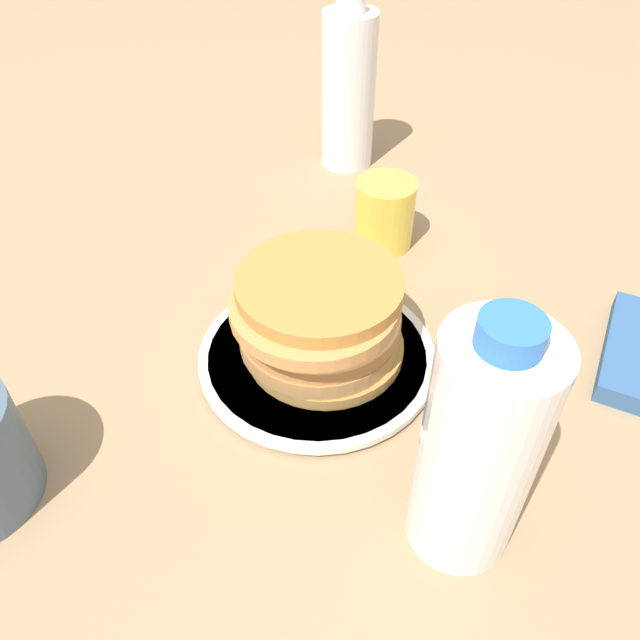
% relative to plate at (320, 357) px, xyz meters
% --- Properties ---
extents(ground_plane, '(4.00, 4.00, 0.00)m').
position_rel_plate_xyz_m(ground_plane, '(-0.03, 0.00, -0.01)').
color(ground_plane, '#9E7F5B').
extents(plate, '(0.22, 0.22, 0.01)m').
position_rel_plate_xyz_m(plate, '(0.00, 0.00, 0.00)').
color(plate, silver).
rests_on(plate, ground_plane).
extents(pancake_stack, '(0.16, 0.16, 0.08)m').
position_rel_plate_xyz_m(pancake_stack, '(0.00, 0.00, 0.05)').
color(pancake_stack, '#AF8342').
rests_on(pancake_stack, plate).
extents(juice_glass, '(0.07, 0.07, 0.08)m').
position_rel_plate_xyz_m(juice_glass, '(0.21, 0.00, 0.03)').
color(juice_glass, yellow).
rests_on(juice_glass, ground_plane).
extents(water_bottle_near, '(0.07, 0.07, 0.22)m').
position_rel_plate_xyz_m(water_bottle_near, '(0.38, 0.11, 0.09)').
color(water_bottle_near, white).
rests_on(water_bottle_near, ground_plane).
extents(water_bottle_mid, '(0.08, 0.08, 0.21)m').
position_rel_plate_xyz_m(water_bottle_mid, '(-0.12, -0.16, 0.09)').
color(water_bottle_mid, white).
rests_on(water_bottle_mid, ground_plane).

